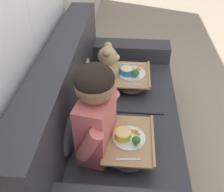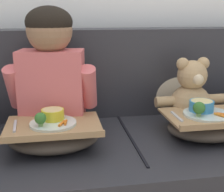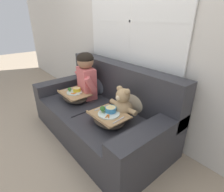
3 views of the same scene
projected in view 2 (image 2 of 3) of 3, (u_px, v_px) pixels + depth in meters
name	position (u px, v px, depth m)	size (l,w,h in m)	color
couch	(124.00, 144.00, 1.72)	(1.94, 0.98, 0.93)	#2D2D33
throw_pillow_behind_child	(53.00, 90.00, 1.80)	(0.36, 0.17, 0.38)	slate
throw_pillow_behind_teddy	(177.00, 85.00, 1.92)	(0.35, 0.17, 0.36)	#C1B293
child_figure	(51.00, 66.00, 1.55)	(0.47, 0.25, 0.64)	#DB6666
teddy_bear	(191.00, 96.00, 1.72)	(0.40, 0.28, 0.38)	tan
lap_tray_child	(54.00, 135.00, 1.43)	(0.43, 0.32, 0.19)	#473D33
lap_tray_teddy	(206.00, 124.00, 1.55)	(0.41, 0.32, 0.20)	#473D33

